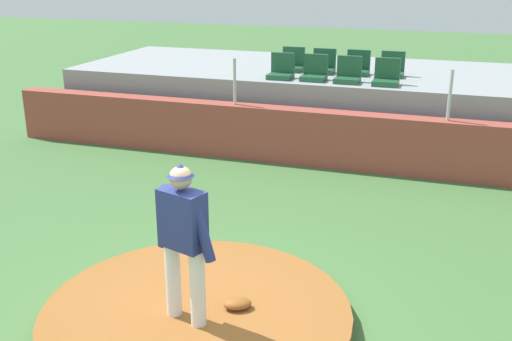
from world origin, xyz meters
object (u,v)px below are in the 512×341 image
at_px(pitcher, 183,232).
at_px(stadium_chair_6, 358,67).
at_px(stadium_chair_3, 386,77).
at_px(stadium_chair_5, 323,65).
at_px(fielding_glove, 238,304).
at_px(stadium_chair_0, 281,71).
at_px(stadium_chair_2, 348,74).
at_px(stadium_chair_1, 315,72).
at_px(stadium_chair_4, 292,63).
at_px(stadium_chair_7, 392,69).

height_order(pitcher, stadium_chair_6, stadium_chair_6).
height_order(stadium_chair_3, stadium_chair_5, same).
relative_size(pitcher, fielding_glove, 5.64).
bearing_deg(pitcher, stadium_chair_5, 109.82).
relative_size(pitcher, stadium_chair_0, 3.39).
relative_size(pitcher, stadium_chair_6, 3.39).
distance_m(fielding_glove, stadium_chair_0, 6.82).
bearing_deg(stadium_chair_2, stadium_chair_6, -92.04).
relative_size(stadium_chair_1, stadium_chair_4, 1.00).
bearing_deg(stadium_chair_0, stadium_chair_7, -155.94).
bearing_deg(fielding_glove, stadium_chair_7, 56.89).
height_order(stadium_chair_0, stadium_chair_4, same).
distance_m(stadium_chair_0, stadium_chair_2, 1.36).
height_order(stadium_chair_2, stadium_chair_3, same).
bearing_deg(stadium_chair_2, stadium_chair_0, 0.43).
bearing_deg(stadium_chair_1, stadium_chair_4, -51.85).
relative_size(stadium_chair_0, stadium_chair_7, 1.00).
bearing_deg(stadium_chair_1, stadium_chair_3, 178.27).
distance_m(pitcher, stadium_chair_7, 7.90).
xyz_separation_m(stadium_chair_1, stadium_chair_2, (0.68, -0.02, 0.00)).
xyz_separation_m(fielding_glove, stadium_chair_3, (0.66, 6.51, 1.34)).
height_order(stadium_chair_2, stadium_chair_5, same).
relative_size(stadium_chair_0, stadium_chair_6, 1.00).
relative_size(pitcher, stadium_chair_7, 3.39).
xyz_separation_m(stadium_chair_0, stadium_chair_3, (2.10, -0.01, 0.00)).
height_order(stadium_chair_1, stadium_chair_3, same).
relative_size(fielding_glove, stadium_chair_1, 0.60).
bearing_deg(stadium_chair_3, stadium_chair_0, -0.40).
bearing_deg(stadium_chair_5, pitcher, 92.52).
bearing_deg(pitcher, stadium_chair_7, 99.40).
height_order(pitcher, stadium_chair_2, stadium_chair_2).
height_order(stadium_chair_4, stadium_chair_5, same).
distance_m(stadium_chair_0, stadium_chair_7, 2.29).
distance_m(fielding_glove, stadium_chair_1, 6.74).
relative_size(stadium_chair_1, stadium_chair_6, 1.00).
bearing_deg(stadium_chair_4, stadium_chair_6, 179.66).
xyz_separation_m(fielding_glove, stadium_chair_7, (0.65, 7.46, 1.34)).
xyz_separation_m(fielding_glove, stadium_chair_5, (-0.77, 7.42, 1.34)).
bearing_deg(pitcher, fielding_glove, 56.42).
relative_size(stadium_chair_3, stadium_chair_4, 1.00).
height_order(stadium_chair_1, stadium_chair_2, same).
bearing_deg(fielding_glove, stadium_chair_0, 74.35).
height_order(pitcher, stadium_chair_3, stadium_chair_3).
height_order(stadium_chair_4, stadium_chair_7, same).
height_order(fielding_glove, stadium_chair_7, stadium_chair_7).
xyz_separation_m(stadium_chair_2, stadium_chair_5, (-0.69, 0.88, 0.00)).
xyz_separation_m(stadium_chair_4, stadium_chair_6, (1.41, -0.01, 0.00)).
relative_size(stadium_chair_2, stadium_chair_6, 1.00).
bearing_deg(stadium_chair_2, stadium_chair_3, 178.09).
xyz_separation_m(pitcher, stadium_chair_0, (-1.01, 6.88, 0.41)).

